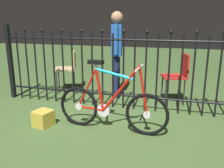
% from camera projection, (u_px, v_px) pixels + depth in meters
% --- Properties ---
extents(ground_plane, '(20.00, 20.00, 0.00)m').
position_uv_depth(ground_plane, '(102.00, 125.00, 3.43)').
color(ground_plane, '#3D552A').
extents(iron_fence, '(4.13, 0.07, 1.37)m').
position_uv_depth(iron_fence, '(111.00, 67.00, 3.96)').
color(iron_fence, black).
rests_on(iron_fence, ground).
extents(bicycle, '(1.52, 0.40, 0.95)m').
position_uv_depth(bicycle, '(111.00, 106.00, 3.19)').
color(bicycle, black).
rests_on(bicycle, ground).
extents(chair_tan, '(0.53, 0.53, 0.83)m').
position_uv_depth(chair_tan, '(69.00, 66.00, 4.98)').
color(chair_tan, black).
rests_on(chair_tan, ground).
extents(chair_red, '(0.49, 0.49, 0.88)m').
position_uv_depth(chair_red, '(178.00, 73.00, 4.20)').
color(chair_red, black).
rests_on(chair_red, ground).
extents(person_visitor, '(0.23, 0.47, 1.60)m').
position_uv_depth(person_visitor, '(117.00, 48.00, 4.45)').
color(person_visitor, '#191E3F').
rests_on(person_visitor, ground).
extents(display_crate, '(0.29, 0.29, 0.22)m').
position_uv_depth(display_crate, '(43.00, 118.00, 3.37)').
color(display_crate, '#B29933').
rests_on(display_crate, ground).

